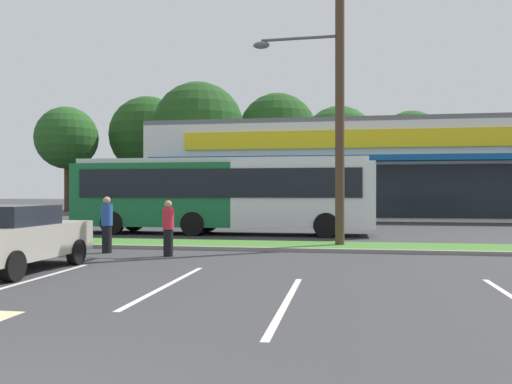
{
  "coord_description": "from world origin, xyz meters",
  "views": [
    {
      "loc": [
        3.14,
        -3.63,
        1.84
      ],
      "look_at": [
        -0.53,
        18.1,
        1.82
      ],
      "focal_mm": 37.89,
      "sensor_mm": 36.0,
      "label": 1
    }
  ],
  "objects_px": {
    "utility_pole": "(335,90)",
    "car_0": "(12,237)",
    "pedestrian_by_pole": "(168,228)",
    "bus_stop_bench": "(53,234)",
    "pedestrian_near_bench": "(107,225)",
    "city_bus": "(222,193)"
  },
  "relations": [
    {
      "from": "bus_stop_bench",
      "to": "car_0",
      "type": "xyz_separation_m",
      "value": [
        1.55,
        -4.4,
        0.28
      ]
    },
    {
      "from": "pedestrian_by_pole",
      "to": "utility_pole",
      "type": "bearing_deg",
      "value": -119.38
    },
    {
      "from": "bus_stop_bench",
      "to": "city_bus",
      "type": "bearing_deg",
      "value": -118.4
    },
    {
      "from": "car_0",
      "to": "pedestrian_near_bench",
      "type": "distance_m",
      "value": 3.95
    },
    {
      "from": "utility_pole",
      "to": "bus_stop_bench",
      "type": "height_order",
      "value": "utility_pole"
    },
    {
      "from": "city_bus",
      "to": "pedestrian_near_bench",
      "type": "bearing_deg",
      "value": -103.2
    },
    {
      "from": "bus_stop_bench",
      "to": "car_0",
      "type": "height_order",
      "value": "car_0"
    },
    {
      "from": "utility_pole",
      "to": "pedestrian_by_pole",
      "type": "xyz_separation_m",
      "value": [
        -4.62,
        -3.07,
        -4.33
      ]
    },
    {
      "from": "bus_stop_bench",
      "to": "car_0",
      "type": "distance_m",
      "value": 4.68
    },
    {
      "from": "utility_pole",
      "to": "pedestrian_by_pole",
      "type": "relative_size",
      "value": 6.03
    },
    {
      "from": "bus_stop_bench",
      "to": "pedestrian_by_pole",
      "type": "relative_size",
      "value": 1.01
    },
    {
      "from": "utility_pole",
      "to": "car_0",
      "type": "xyz_separation_m",
      "value": [
        -7.2,
        -6.45,
        -4.34
      ]
    },
    {
      "from": "utility_pole",
      "to": "bus_stop_bench",
      "type": "relative_size",
      "value": 5.98
    },
    {
      "from": "bus_stop_bench",
      "to": "pedestrian_near_bench",
      "type": "relative_size",
      "value": 0.95
    },
    {
      "from": "city_bus",
      "to": "car_0",
      "type": "bearing_deg",
      "value": -101.04
    },
    {
      "from": "car_0",
      "to": "utility_pole",
      "type": "bearing_deg",
      "value": -48.14
    },
    {
      "from": "pedestrian_near_bench",
      "to": "pedestrian_by_pole",
      "type": "height_order",
      "value": "pedestrian_near_bench"
    },
    {
      "from": "bus_stop_bench",
      "to": "pedestrian_near_bench",
      "type": "xyz_separation_m",
      "value": [
        2.03,
        -0.49,
        0.34
      ]
    },
    {
      "from": "bus_stop_bench",
      "to": "pedestrian_by_pole",
      "type": "xyz_separation_m",
      "value": [
        4.13,
        -1.03,
        0.29
      ]
    },
    {
      "from": "utility_pole",
      "to": "city_bus",
      "type": "height_order",
      "value": "utility_pole"
    },
    {
      "from": "car_0",
      "to": "pedestrian_by_pole",
      "type": "xyz_separation_m",
      "value": [
        2.58,
        3.38,
        0.01
      ]
    },
    {
      "from": "bus_stop_bench",
      "to": "pedestrian_near_bench",
      "type": "bearing_deg",
      "value": 166.49
    }
  ]
}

